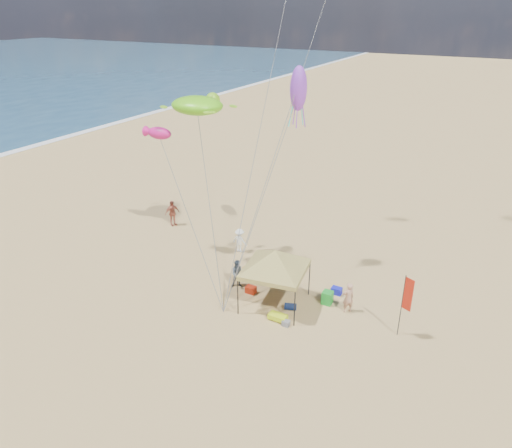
# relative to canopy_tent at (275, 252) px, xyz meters

# --- Properties ---
(ground) EXTENTS (280.00, 280.00, 0.00)m
(ground) POSITION_rel_canopy_tent_xyz_m (-1.40, -2.43, -3.00)
(ground) COLOR tan
(ground) RESTS_ON ground
(canopy_tent) EXTENTS (5.78, 5.78, 3.61)m
(canopy_tent) POSITION_rel_canopy_tent_xyz_m (0.00, 0.00, 0.00)
(canopy_tent) COLOR black
(canopy_tent) RESTS_ON ground
(feather_flag) EXTENTS (0.46, 0.22, 3.22)m
(feather_flag) POSITION_rel_canopy_tent_xyz_m (6.35, 0.42, -0.86)
(feather_flag) COLOR black
(feather_flag) RESTS_ON ground
(cooler_red) EXTENTS (0.54, 0.38, 0.38)m
(cooler_red) POSITION_rel_canopy_tent_xyz_m (-1.58, 0.32, -2.81)
(cooler_red) COLOR red
(cooler_red) RESTS_ON ground
(cooler_blue) EXTENTS (0.54, 0.38, 0.38)m
(cooler_blue) POSITION_rel_canopy_tent_xyz_m (2.49, 2.42, -2.81)
(cooler_blue) COLOR #161BB6
(cooler_blue) RESTS_ON ground
(bag_navy) EXTENTS (0.69, 0.54, 0.36)m
(bag_navy) POSITION_rel_canopy_tent_xyz_m (0.95, -0.08, -2.82)
(bag_navy) COLOR #0D193C
(bag_navy) RESTS_ON ground
(bag_orange) EXTENTS (0.54, 0.69, 0.36)m
(bag_orange) POSITION_rel_canopy_tent_xyz_m (-1.02, 3.93, -2.82)
(bag_orange) COLOR #F59D0D
(bag_orange) RESTS_ON ground
(chair_green) EXTENTS (0.50, 0.50, 0.70)m
(chair_green) POSITION_rel_canopy_tent_xyz_m (2.37, 1.33, -2.65)
(chair_green) COLOR #1A9228
(chair_green) RESTS_ON ground
(chair_yellow) EXTENTS (0.50, 0.50, 0.70)m
(chair_yellow) POSITION_rel_canopy_tent_xyz_m (-2.46, 1.65, -2.65)
(chair_yellow) COLOR orange
(chair_yellow) RESTS_ON ground
(crate_grey) EXTENTS (0.34, 0.30, 0.28)m
(crate_grey) POSITION_rel_canopy_tent_xyz_m (1.31, -1.39, -2.86)
(crate_grey) COLOR slate
(crate_grey) RESTS_ON ground
(beach_cart) EXTENTS (0.90, 0.50, 0.24)m
(beach_cart) POSITION_rel_canopy_tent_xyz_m (0.77, -1.19, -2.80)
(beach_cart) COLOR #C2DE18
(beach_cart) RESTS_ON ground
(person_near_a) EXTENTS (0.70, 0.69, 1.64)m
(person_near_a) POSITION_rel_canopy_tent_xyz_m (3.51, 1.15, -2.18)
(person_near_a) COLOR tan
(person_near_a) RESTS_ON ground
(person_near_b) EXTENTS (0.98, 0.93, 1.61)m
(person_near_b) POSITION_rel_canopy_tent_xyz_m (-2.48, 0.53, -2.20)
(person_near_b) COLOR #3E4A55
(person_near_b) RESTS_ON ground
(person_near_c) EXTENTS (1.03, 0.63, 1.55)m
(person_near_c) POSITION_rel_canopy_tent_xyz_m (-4.47, 4.09, -2.23)
(person_near_c) COLOR white
(person_near_c) RESTS_ON ground
(person_far_a) EXTENTS (0.83, 1.16, 1.82)m
(person_far_a) POSITION_rel_canopy_tent_xyz_m (-10.58, 5.27, -2.09)
(person_far_a) COLOR #B15944
(person_far_a) RESTS_ON ground
(turtle_kite) EXTENTS (3.49, 3.15, 0.96)m
(turtle_kite) POSITION_rel_canopy_tent_xyz_m (-5.77, 2.13, 6.25)
(turtle_kite) COLOR #63D115
(turtle_kite) RESTS_ON ground
(fish_kite) EXTENTS (1.67, 1.04, 0.69)m
(fish_kite) POSITION_rel_canopy_tent_xyz_m (-8.37, 2.02, 4.49)
(fish_kite) COLOR #D5187C
(fish_kite) RESTS_ON ground
(squid_kite) EXTENTS (1.13, 1.13, 2.28)m
(squid_kite) POSITION_rel_canopy_tent_xyz_m (-0.94, 4.23, 7.18)
(squid_kite) COLOR #963CDA
(squid_kite) RESTS_ON ground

